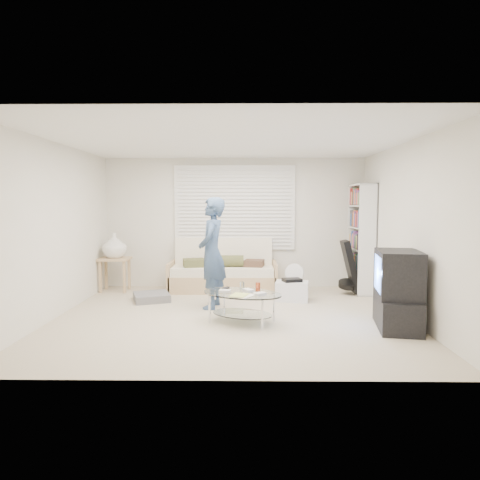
{
  "coord_description": "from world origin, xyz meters",
  "views": [
    {
      "loc": [
        0.21,
        -6.06,
        1.63
      ],
      "look_at": [
        0.13,
        0.3,
        1.09
      ],
      "focal_mm": 32.0,
      "sensor_mm": 36.0,
      "label": 1
    }
  ],
  "objects_px": {
    "coffee_table": "(242,298)",
    "bookshelf": "(361,239)",
    "futon_sofa": "(223,273)",
    "tv_unit": "(398,291)"
  },
  "relations": [
    {
      "from": "futon_sofa",
      "to": "bookshelf",
      "type": "height_order",
      "value": "bookshelf"
    },
    {
      "from": "bookshelf",
      "to": "futon_sofa",
      "type": "bearing_deg",
      "value": 177.06
    },
    {
      "from": "bookshelf",
      "to": "coffee_table",
      "type": "distance_m",
      "value": 3.04
    },
    {
      "from": "bookshelf",
      "to": "tv_unit",
      "type": "relative_size",
      "value": 1.94
    },
    {
      "from": "bookshelf",
      "to": "coffee_table",
      "type": "xyz_separation_m",
      "value": [
        -2.15,
        -2.05,
        -0.66
      ]
    },
    {
      "from": "tv_unit",
      "to": "coffee_table",
      "type": "relative_size",
      "value": 0.78
    },
    {
      "from": "bookshelf",
      "to": "coffee_table",
      "type": "height_order",
      "value": "bookshelf"
    },
    {
      "from": "coffee_table",
      "to": "bookshelf",
      "type": "bearing_deg",
      "value": 43.58
    },
    {
      "from": "tv_unit",
      "to": "coffee_table",
      "type": "xyz_separation_m",
      "value": [
        -2.03,
        0.24,
        -0.16
      ]
    },
    {
      "from": "coffee_table",
      "to": "futon_sofa",
      "type": "bearing_deg",
      "value": 99.89
    }
  ]
}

